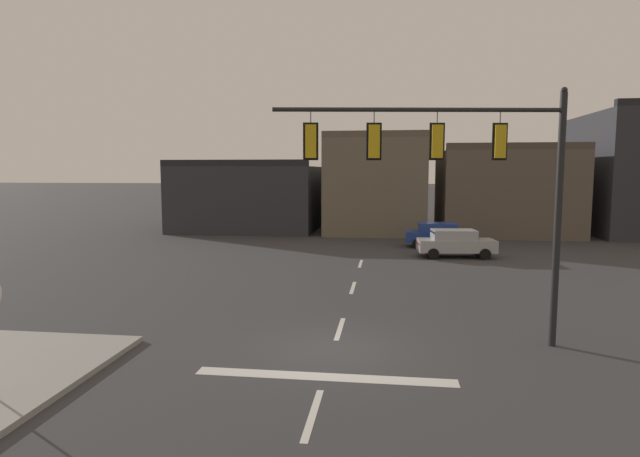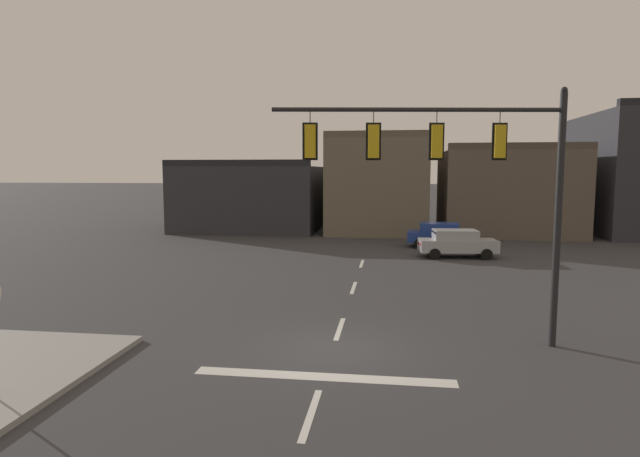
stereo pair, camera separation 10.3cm
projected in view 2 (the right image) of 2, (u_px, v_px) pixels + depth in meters
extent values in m
plane|color=#353538|center=(333.00, 350.00, 14.82)|extent=(400.00, 400.00, 0.00)
cube|color=silver|center=(323.00, 377.00, 12.85)|extent=(6.40, 0.50, 0.01)
cube|color=silver|center=(311.00, 414.00, 10.88)|extent=(0.16, 2.40, 0.01)
cube|color=silver|center=(340.00, 329.00, 16.79)|extent=(0.16, 2.40, 0.01)
cube|color=silver|center=(354.00, 288.00, 22.70)|extent=(0.16, 2.40, 0.01)
cube|color=silver|center=(362.00, 264.00, 28.61)|extent=(0.16, 2.40, 0.01)
cylinder|color=black|center=(558.00, 222.00, 14.75)|extent=(0.20, 0.20, 7.14)
cylinder|color=black|center=(418.00, 110.00, 14.37)|extent=(7.91, 1.29, 0.12)
sphere|color=black|center=(564.00, 90.00, 14.36)|extent=(0.18, 0.18, 0.18)
cylinder|color=#56565B|center=(500.00, 119.00, 14.42)|extent=(0.03, 0.03, 0.35)
cube|color=gold|center=(499.00, 142.00, 14.49)|extent=(0.33, 0.28, 0.90)
sphere|color=red|center=(498.00, 132.00, 14.59)|extent=(0.20, 0.20, 0.20)
sphere|color=#2D2314|center=(497.00, 142.00, 14.62)|extent=(0.20, 0.20, 0.20)
sphere|color=black|center=(497.00, 152.00, 14.65)|extent=(0.20, 0.20, 0.20)
cube|color=black|center=(499.00, 142.00, 14.47)|extent=(0.42, 0.09, 1.02)
cylinder|color=#56565B|center=(437.00, 118.00, 14.41)|extent=(0.03, 0.03, 0.35)
cube|color=gold|center=(436.00, 142.00, 14.47)|extent=(0.33, 0.28, 0.90)
sphere|color=red|center=(435.00, 132.00, 14.57)|extent=(0.20, 0.20, 0.20)
sphere|color=#2D2314|center=(435.00, 142.00, 14.60)|extent=(0.20, 0.20, 0.20)
sphere|color=black|center=(435.00, 152.00, 14.63)|extent=(0.20, 0.20, 0.20)
cube|color=black|center=(436.00, 142.00, 14.45)|extent=(0.42, 0.09, 1.02)
cylinder|color=#56565B|center=(374.00, 118.00, 14.39)|extent=(0.03, 0.03, 0.35)
cube|color=gold|center=(373.00, 142.00, 14.45)|extent=(0.33, 0.28, 0.90)
sphere|color=red|center=(373.00, 131.00, 14.55)|extent=(0.20, 0.20, 0.20)
sphere|color=#2D2314|center=(373.00, 142.00, 14.58)|extent=(0.20, 0.20, 0.20)
sphere|color=black|center=(373.00, 152.00, 14.61)|extent=(0.20, 0.20, 0.20)
cube|color=black|center=(373.00, 141.00, 14.43)|extent=(0.42, 0.09, 1.02)
cylinder|color=#56565B|center=(310.00, 118.00, 14.37)|extent=(0.03, 0.03, 0.35)
cube|color=gold|center=(310.00, 141.00, 14.44)|extent=(0.33, 0.28, 0.90)
sphere|color=red|center=(310.00, 131.00, 14.54)|extent=(0.20, 0.20, 0.20)
sphere|color=#2D2314|center=(310.00, 142.00, 14.57)|extent=(0.20, 0.20, 0.20)
sphere|color=black|center=(310.00, 152.00, 14.60)|extent=(0.20, 0.20, 0.20)
cube|color=black|center=(310.00, 141.00, 14.42)|extent=(0.42, 0.09, 1.02)
cube|color=#9EA0A5|center=(458.00, 245.00, 30.67)|extent=(4.54, 2.19, 0.70)
cube|color=#9EA0A5|center=(455.00, 235.00, 30.61)|extent=(2.60, 1.82, 0.56)
cube|color=#2D3842|center=(469.00, 235.00, 30.57)|extent=(0.38, 1.54, 0.47)
cube|color=#2D3842|center=(435.00, 235.00, 30.66)|extent=(0.35, 1.53, 0.46)
cylinder|color=black|center=(479.00, 250.00, 31.49)|extent=(0.66, 0.28, 0.64)
cylinder|color=black|center=(486.00, 254.00, 29.80)|extent=(0.66, 0.28, 0.64)
cylinder|color=black|center=(430.00, 250.00, 31.62)|extent=(0.66, 0.28, 0.64)
cylinder|color=black|center=(435.00, 254.00, 29.93)|extent=(0.66, 0.28, 0.64)
sphere|color=silver|center=(493.00, 243.00, 31.13)|extent=(0.16, 0.16, 0.16)
sphere|color=silver|center=(498.00, 246.00, 29.99)|extent=(0.16, 0.16, 0.16)
cube|color=maroon|center=(420.00, 244.00, 30.76)|extent=(0.16, 1.37, 0.12)
cube|color=navy|center=(441.00, 237.00, 34.68)|extent=(4.46, 1.94, 0.70)
cube|color=navy|center=(439.00, 227.00, 34.64)|extent=(2.52, 1.68, 0.56)
cube|color=#2D3842|center=(451.00, 228.00, 34.52)|extent=(0.30, 1.53, 0.47)
cube|color=#2D3842|center=(421.00, 227.00, 34.84)|extent=(0.27, 1.53, 0.46)
cylinder|color=black|center=(462.00, 241.00, 35.31)|extent=(0.65, 0.24, 0.64)
cylinder|color=black|center=(465.00, 245.00, 33.65)|extent=(0.65, 0.24, 0.64)
cylinder|color=black|center=(418.00, 240.00, 35.80)|extent=(0.65, 0.24, 0.64)
cylinder|color=black|center=(419.00, 244.00, 34.14)|extent=(0.65, 0.24, 0.64)
sphere|color=silver|center=(474.00, 236.00, 34.88)|extent=(0.16, 0.16, 0.16)
sphere|color=silver|center=(477.00, 238.00, 33.75)|extent=(0.16, 0.16, 0.16)
cube|color=maroon|center=(408.00, 235.00, 35.04)|extent=(0.09, 1.37, 0.12)
cube|color=#2D2D33|center=(257.00, 197.00, 47.35)|extent=(11.67, 13.49, 5.38)
cube|color=black|center=(236.00, 163.00, 40.68)|extent=(11.67, 0.60, 0.50)
cube|color=#665B4C|center=(378.00, 186.00, 45.48)|extent=(7.91, 12.91, 7.49)
cube|color=brown|center=(377.00, 134.00, 38.99)|extent=(7.91, 0.60, 0.50)
cube|color=brown|center=(506.00, 193.00, 42.43)|extent=(10.16, 9.44, 6.54)
cube|color=#493F35|center=(521.00, 146.00, 37.69)|extent=(10.16, 0.60, 0.50)
cube|color=#2D2D33|center=(636.00, 174.00, 42.33)|extent=(7.80, 12.39, 9.50)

